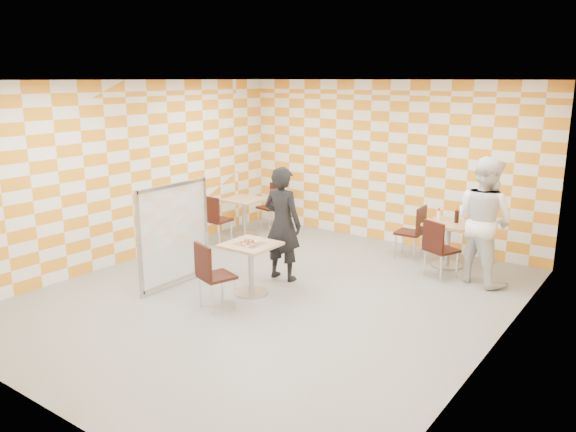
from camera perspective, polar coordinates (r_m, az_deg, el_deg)
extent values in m
plane|color=gray|center=(8.10, -1.42, -8.10)|extent=(7.00, 7.00, 0.00)
plane|color=white|center=(7.51, -1.55, 13.64)|extent=(7.00, 7.00, 0.00)
plane|color=white|center=(10.62, 10.07, 5.36)|extent=(6.00, 0.00, 6.00)
plane|color=white|center=(9.75, -15.70, 4.32)|extent=(0.00, 7.00, 7.00)
plane|color=white|center=(6.36, 20.58, -0.94)|extent=(0.00, 7.00, 7.00)
cube|color=tan|center=(7.96, -3.83, -2.94)|extent=(0.70, 0.70, 0.04)
cylinder|color=#A5A5AA|center=(8.08, -3.79, -5.39)|extent=(0.08, 0.08, 0.70)
cylinder|color=#A5A5AA|center=(8.20, -3.75, -7.73)|extent=(0.50, 0.50, 0.03)
cube|color=tan|center=(9.48, 16.08, -0.74)|extent=(0.70, 0.70, 0.04)
cylinder|color=#A5A5AA|center=(9.57, 15.93, -2.82)|extent=(0.08, 0.08, 0.70)
cylinder|color=#A5A5AA|center=(9.67, 15.80, -4.84)|extent=(0.50, 0.50, 0.03)
cube|color=tan|center=(10.94, -4.50, 1.67)|extent=(0.70, 0.70, 0.04)
cylinder|color=#A5A5AA|center=(11.02, -4.47, -0.16)|extent=(0.08, 0.08, 0.70)
cylinder|color=#A5A5AA|center=(11.11, -4.43, -1.94)|extent=(0.50, 0.50, 0.03)
cube|color=black|center=(7.59, -7.24, -6.11)|extent=(0.53, 0.53, 0.04)
cube|color=black|center=(7.42, -8.65, -4.58)|extent=(0.41, 0.17, 0.45)
cylinder|color=silver|center=(7.61, -5.43, -7.89)|extent=(0.03, 0.03, 0.43)
cylinder|color=silver|center=(7.89, -6.70, -7.13)|extent=(0.03, 0.03, 0.43)
cylinder|color=silver|center=(7.46, -7.69, -8.42)|extent=(0.03, 0.03, 0.43)
cylinder|color=silver|center=(7.74, -8.91, -7.63)|extent=(0.03, 0.03, 0.43)
cube|color=black|center=(8.98, 15.35, -3.34)|extent=(0.55, 0.55, 0.04)
cube|color=black|center=(8.77, 14.54, -1.99)|extent=(0.40, 0.20, 0.45)
cylinder|color=silver|center=(9.06, 16.78, -4.85)|extent=(0.03, 0.03, 0.43)
cylinder|color=silver|center=(9.28, 15.24, -4.30)|extent=(0.03, 0.03, 0.43)
cylinder|color=silver|center=(8.82, 15.27, -5.25)|extent=(0.03, 0.03, 0.43)
cylinder|color=silver|center=(9.05, 13.73, -4.67)|extent=(0.03, 0.03, 0.43)
cube|color=black|center=(9.84, 12.21, -1.67)|extent=(0.44, 0.44, 0.04)
cube|color=black|center=(9.71, 13.39, -0.41)|extent=(0.06, 0.42, 0.45)
cylinder|color=silver|center=(10.11, 11.59, -2.60)|extent=(0.03, 0.03, 0.43)
cylinder|color=silver|center=(9.80, 10.86, -3.08)|extent=(0.03, 0.03, 0.43)
cylinder|color=silver|center=(10.00, 13.40, -2.88)|extent=(0.03, 0.03, 0.43)
cylinder|color=silver|center=(9.69, 12.72, -3.37)|extent=(0.03, 0.03, 0.43)
cube|color=black|center=(10.54, -7.09, -0.41)|extent=(0.42, 0.42, 0.04)
cube|color=black|center=(10.34, -7.88, 0.71)|extent=(0.42, 0.04, 0.45)
cylinder|color=silver|center=(10.61, -5.76, -1.59)|extent=(0.03, 0.03, 0.43)
cylinder|color=silver|center=(10.84, -7.11, -1.31)|extent=(0.03, 0.03, 0.43)
cylinder|color=silver|center=(10.37, -7.00, -1.99)|extent=(0.03, 0.03, 0.43)
cylinder|color=silver|center=(10.60, -8.35, -1.70)|extent=(0.03, 0.03, 0.43)
cube|color=black|center=(11.49, -1.84, 0.87)|extent=(0.49, 0.49, 0.04)
cube|color=black|center=(11.56, -1.11, 2.23)|extent=(0.42, 0.12, 0.45)
cylinder|color=silver|center=(11.56, -3.02, -0.26)|extent=(0.03, 0.03, 0.43)
cylinder|color=silver|center=(11.31, -1.91, -0.57)|extent=(0.03, 0.03, 0.43)
cylinder|color=silver|center=(11.77, -1.76, 0.01)|extent=(0.03, 0.03, 0.43)
cylinder|color=silver|center=(11.53, -0.64, -0.28)|extent=(0.03, 0.03, 0.43)
cube|color=white|center=(8.43, -11.50, -1.76)|extent=(0.02, 1.30, 1.40)
cube|color=#B2B2B7|center=(8.27, -11.74, 3.05)|extent=(0.05, 1.30, 0.05)
cube|color=#B2B2B7|center=(8.65, -11.27, -6.36)|extent=(0.05, 1.30, 0.05)
cube|color=#B2B2B7|center=(8.02, -14.90, -2.75)|extent=(0.05, 0.05, 1.50)
cylinder|color=#B2B2B7|center=(8.27, -14.56, -7.90)|extent=(0.08, 0.08, 0.05)
cube|color=#B2B2B7|center=(8.86, -8.43, -0.86)|extent=(0.05, 0.05, 1.50)
cylinder|color=#B2B2B7|center=(9.09, -8.26, -5.59)|extent=(0.08, 0.08, 0.05)
imported|color=black|center=(8.51, -0.57, -0.79)|extent=(0.65, 0.43, 1.75)
imported|color=white|center=(8.85, 19.27, -0.44)|extent=(1.13, 1.02, 1.92)
cube|color=silver|center=(7.94, -3.92, -2.82)|extent=(0.38, 0.34, 0.01)
cone|color=tan|center=(7.94, -3.92, -2.74)|extent=(0.40, 0.40, 0.02)
cone|color=#F2D88C|center=(7.95, -3.83, -2.60)|extent=(0.33, 0.33, 0.01)
cylinder|color=maroon|center=(7.90, -4.73, -2.66)|extent=(0.04, 0.04, 0.01)
cylinder|color=maroon|center=(7.84, -4.07, -2.78)|extent=(0.04, 0.04, 0.01)
cylinder|color=maroon|center=(7.92, -4.02, -2.60)|extent=(0.04, 0.04, 0.01)
cylinder|color=maroon|center=(7.99, -4.07, -2.46)|extent=(0.04, 0.04, 0.01)
cylinder|color=maroon|center=(7.90, -3.55, -2.63)|extent=(0.04, 0.04, 0.01)
torus|color=black|center=(7.88, -3.79, -2.67)|extent=(0.03, 0.03, 0.01)
torus|color=black|center=(7.90, -4.32, -2.63)|extent=(0.03, 0.03, 0.01)
torus|color=black|center=(7.95, -3.63, -2.52)|extent=(0.03, 0.03, 0.01)
torus|color=black|center=(7.96, -4.41, -2.51)|extent=(0.03, 0.03, 0.01)
cylinder|color=white|center=(9.56, 15.04, 0.07)|extent=(0.06, 0.06, 0.16)
cylinder|color=red|center=(9.54, 15.08, 0.66)|extent=(0.04, 0.04, 0.04)
cylinder|color=black|center=(9.44, 16.77, -0.08)|extent=(0.07, 0.07, 0.20)
cylinder|color=red|center=(9.42, 16.81, 0.60)|extent=(0.03, 0.03, 0.03)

